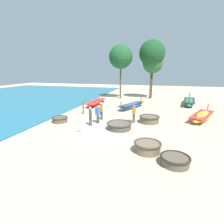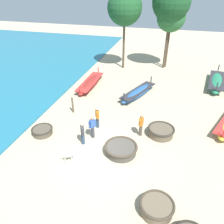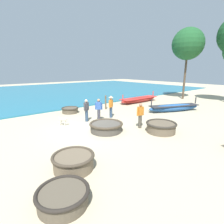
{
  "view_description": "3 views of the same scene",
  "coord_description": "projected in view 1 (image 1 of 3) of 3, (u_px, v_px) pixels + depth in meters",
  "views": [
    {
      "loc": [
        3.93,
        -12.4,
        4.55
      ],
      "look_at": [
        0.04,
        1.65,
        0.99
      ],
      "focal_mm": 28.0,
      "sensor_mm": 36.0,
      "label": 1
    },
    {
      "loc": [
        3.15,
        -9.44,
        8.88
      ],
      "look_at": [
        -0.3,
        3.01,
        1.05
      ],
      "focal_mm": 35.0,
      "sensor_mm": 36.0,
      "label": 2
    },
    {
      "loc": [
        8.78,
        -5.68,
        3.59
      ],
      "look_at": [
        0.06,
        1.51,
        0.81
      ],
      "focal_mm": 28.0,
      "sensor_mm": 36.0,
      "label": 3
    }
  ],
  "objects": [
    {
      "name": "long_boat_ochre_hull",
      "position": [
        96.0,
        103.0,
        22.99
      ],
      "size": [
        1.18,
        5.34,
        1.05
      ],
      "color": "maroon",
      "rests_on": "ground"
    },
    {
      "name": "fisherman_hauling",
      "position": [
        101.0,
        110.0,
        16.06
      ],
      "size": [
        0.36,
        0.47,
        1.67
      ],
      "color": "#2D425B",
      "rests_on": "ground"
    },
    {
      "name": "mooring_post_mid_beach",
      "position": [
        83.0,
        108.0,
        18.11
      ],
      "size": [
        0.14,
        0.14,
        1.28
      ],
      "primitive_type": "cylinder",
      "color": "brown",
      "rests_on": "ground"
    },
    {
      "name": "long_boat_white_hull",
      "position": [
        202.0,
        116.0,
        16.14
      ],
      "size": [
        3.06,
        4.86,
        1.14
      ],
      "color": "gold",
      "rests_on": "ground"
    },
    {
      "name": "fisherman_by_coracle",
      "position": [
        134.0,
        113.0,
        15.19
      ],
      "size": [
        0.28,
        0.52,
        1.57
      ],
      "color": "#4C473D",
      "rests_on": "ground"
    },
    {
      "name": "tree_left_mid",
      "position": [
        121.0,
        57.0,
        26.62
      ],
      "size": [
        3.62,
        3.62,
        8.24
      ],
      "color": "#4C3D2D",
      "rests_on": "ground"
    },
    {
      "name": "long_boat_blue_hull",
      "position": [
        189.0,
        102.0,
        23.07
      ],
      "size": [
        2.11,
        5.69,
        1.33
      ],
      "color": "#237551",
      "rests_on": "ground"
    },
    {
      "name": "coracle_weathered",
      "position": [
        149.0,
        119.0,
        15.31
      ],
      "size": [
        1.77,
        1.77,
        0.6
      ],
      "color": "brown",
      "rests_on": "ground"
    },
    {
      "name": "coracle_tilted",
      "position": [
        60.0,
        119.0,
        15.47
      ],
      "size": [
        1.41,
        1.41,
        0.46
      ],
      "color": "brown",
      "rests_on": "ground"
    },
    {
      "name": "long_boat_red_hull",
      "position": [
        132.0,
        106.0,
        20.93
      ],
      "size": [
        2.75,
        4.89,
        1.13
      ],
      "color": "#285693",
      "rests_on": "ground"
    },
    {
      "name": "ground_plane",
      "position": [
        106.0,
        129.0,
        13.71
      ],
      "size": [
        80.0,
        80.0,
        0.0
      ],
      "primitive_type": "plane",
      "color": "#BCAD8C"
    },
    {
      "name": "coracle_upturned",
      "position": [
        175.0,
        160.0,
        8.52
      ],
      "size": [
        1.46,
        1.46,
        0.46
      ],
      "color": "brown",
      "rests_on": "ground"
    },
    {
      "name": "fisherman_standing_left",
      "position": [
        98.0,
        114.0,
        14.98
      ],
      "size": [
        0.39,
        0.42,
        1.57
      ],
      "color": "#383842",
      "rests_on": "ground"
    },
    {
      "name": "dog",
      "position": [
        79.0,
        127.0,
        12.96
      ],
      "size": [
        0.62,
        0.43,
        0.55
      ],
      "color": "beige",
      "rests_on": "ground"
    },
    {
      "name": "tree_tall_back",
      "position": [
        152.0,
        53.0,
        26.46
      ],
      "size": [
        3.91,
        3.91,
        8.91
      ],
      "color": "#4C3D2D",
      "rests_on": "ground"
    },
    {
      "name": "tree_center",
      "position": [
        153.0,
        64.0,
        27.19
      ],
      "size": [
        3.07,
        3.07,
        7.0
      ],
      "color": "#4C3D2D",
      "rests_on": "ground"
    },
    {
      "name": "coracle_far_right",
      "position": [
        147.0,
        147.0,
        9.84
      ],
      "size": [
        1.56,
        1.56,
        0.58
      ],
      "color": "brown",
      "rests_on": "ground"
    },
    {
      "name": "coracle_front_right",
      "position": [
        119.0,
        125.0,
        13.64
      ],
      "size": [
        1.98,
        1.98,
        0.54
      ],
      "color": "#4C473F",
      "rests_on": "ground"
    },
    {
      "name": "fisherman_standing_right",
      "position": [
        90.0,
        116.0,
        14.34
      ],
      "size": [
        0.34,
        0.49,
        1.57
      ],
      "color": "#2D425B",
      "rests_on": "ground"
    }
  ]
}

